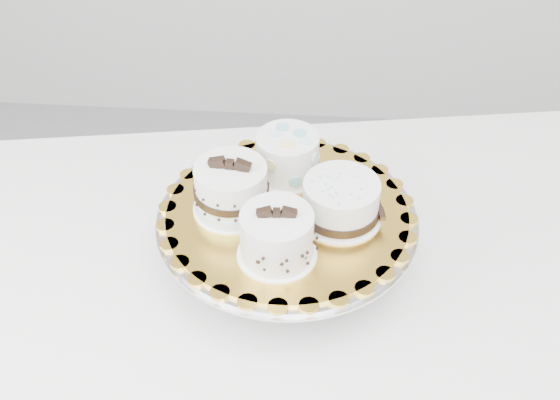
# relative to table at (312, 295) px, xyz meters

# --- Properties ---
(table) EXTENTS (1.29, 0.96, 0.75)m
(table) POSITION_rel_table_xyz_m (0.00, 0.00, 0.00)
(table) COLOR white
(table) RESTS_ON floor
(cake_stand) EXTENTS (0.40, 0.40, 0.11)m
(cake_stand) POSITION_rel_table_xyz_m (-0.04, -0.01, 0.16)
(cake_stand) COLOR gray
(cake_stand) RESTS_ON table
(cake_board) EXTENTS (0.48, 0.48, 0.01)m
(cake_board) POSITION_rel_table_xyz_m (-0.04, -0.01, 0.19)
(cake_board) COLOR gold
(cake_board) RESTS_ON cake_stand
(cake_swirl) EXTENTS (0.12, 0.12, 0.09)m
(cake_swirl) POSITION_rel_table_xyz_m (-0.05, -0.10, 0.23)
(cake_swirl) COLOR white
(cake_swirl) RESTS_ON cake_board
(cake_banded) EXTENTS (0.12, 0.12, 0.10)m
(cake_banded) POSITION_rel_table_xyz_m (-0.13, -0.00, 0.23)
(cake_banded) COLOR white
(cake_banded) RESTS_ON cake_board
(cake_dots) EXTENTS (0.13, 0.13, 0.07)m
(cake_dots) POSITION_rel_table_xyz_m (-0.05, 0.09, 0.23)
(cake_dots) COLOR white
(cake_dots) RESTS_ON cake_board
(cake_ribbon) EXTENTS (0.14, 0.14, 0.07)m
(cake_ribbon) POSITION_rel_table_xyz_m (0.04, -0.01, 0.23)
(cake_ribbon) COLOR white
(cake_ribbon) RESTS_ON cake_board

